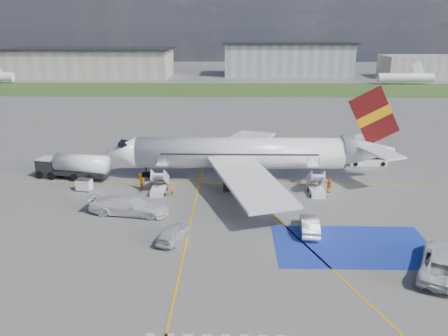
{
  "coord_description": "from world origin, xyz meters",
  "views": [
    {
      "loc": [
        -0.8,
        -39.19,
        18.88
      ],
      "look_at": [
        -1.8,
        7.49,
        3.5
      ],
      "focal_mm": 35.0,
      "sensor_mm": 36.0,
      "label": 1
    }
  ],
  "objects": [
    {
      "name": "ground",
      "position": [
        0.0,
        0.0,
        0.0
      ],
      "size": [
        400.0,
        400.0,
        0.0
      ],
      "primitive_type": "plane",
      "color": "#60605E",
      "rests_on": "ground"
    },
    {
      "name": "staging_box",
      "position": [
        10.0,
        -4.0,
        0.01
      ],
      "size": [
        14.0,
        8.0,
        0.01
      ],
      "primitive_type": "cube",
      "color": "#1B32A5",
      "rests_on": "ground"
    },
    {
      "name": "airliner",
      "position": [
        1.51,
        14.0,
        3.39
      ],
      "size": [
        36.81,
        32.95,
        11.92
      ],
      "color": "white",
      "rests_on": "ground"
    },
    {
      "name": "crew_aft",
      "position": [
        10.5,
        9.01,
        0.9
      ],
      "size": [
        1.06,
        1.06,
        1.8
      ],
      "primitive_type": "imported",
      "rotation": [
        0.0,
        0.0,
        2.35
      ],
      "color": "#E65F0C",
      "rests_on": "ground"
    },
    {
      "name": "terminal_east",
      "position": [
        75.0,
        128.0,
        4.0
      ],
      "size": [
        40.0,
        16.0,
        8.0
      ],
      "primitive_type": "cube",
      "color": "gray",
      "rests_on": "ground"
    },
    {
      "name": "airstairs_fwd",
      "position": [
        -9.5,
        8.7,
        0.62
      ],
      "size": [
        1.9,
        5.2,
        3.6
      ],
      "color": "white",
      "rests_on": "ground"
    },
    {
      "name": "terminal_west",
      "position": [
        -55.0,
        130.0,
        5.0
      ],
      "size": [
        60.0,
        22.0,
        10.0
      ],
      "primitive_type": "cube",
      "color": "gray",
      "rests_on": "ground"
    },
    {
      "name": "crew_fwd",
      "position": [
        -7.81,
        7.7,
        0.77
      ],
      "size": [
        0.63,
        0.67,
        1.54
      ],
      "primitive_type": "imported",
      "rotation": [
        0.0,
        0.0,
        0.96
      ],
      "color": "orange",
      "rests_on": "ground"
    },
    {
      "name": "car_silver_a",
      "position": [
        -6.21,
        -3.25,
        0.77
      ],
      "size": [
        3.13,
        4.85,
        1.54
      ],
      "primitive_type": "imported",
      "rotation": [
        0.0,
        0.0,
        2.83
      ],
      "color": "#B9BCC0",
      "rests_on": "ground"
    },
    {
      "name": "taxiway_line_diag",
      "position": [
        0.0,
        12.0,
        0.01
      ],
      "size": [
        20.71,
        56.45,
        0.01
      ],
      "primitive_type": "cube",
      "rotation": [
        0.0,
        0.0,
        0.35
      ],
      "color": "gold",
      "rests_on": "ground"
    },
    {
      "name": "crew_nose",
      "position": [
        -11.83,
        9.71,
        0.97
      ],
      "size": [
        1.17,
        1.2,
        1.95
      ],
      "primitive_type": "imported",
      "rotation": [
        0.0,
        0.0,
        -0.9
      ],
      "color": "orange",
      "rests_on": "ground"
    },
    {
      "name": "grass_strip",
      "position": [
        0.0,
        95.0,
        0.01
      ],
      "size": [
        400.0,
        30.0,
        0.01
      ],
      "primitive_type": "cube",
      "color": "#2D4C1E",
      "rests_on": "ground"
    },
    {
      "name": "car_silver_b",
      "position": [
        6.51,
        -1.4,
        0.79
      ],
      "size": [
        2.06,
        4.9,
        1.57
      ],
      "primitive_type": "imported",
      "rotation": [
        0.0,
        0.0,
        3.06
      ],
      "color": "silver",
      "rests_on": "ground"
    },
    {
      "name": "van_white_b",
      "position": [
        -11.64,
        2.51,
        1.23
      ],
      "size": [
        6.62,
        3.5,
        2.47
      ],
      "primitive_type": "imported",
      "rotation": [
        0.0,
        0.0,
        1.42
      ],
      "color": "silver",
      "rests_on": "ground"
    },
    {
      "name": "airstairs_aft",
      "position": [
        9.0,
        8.7,
        0.62
      ],
      "size": [
        1.9,
        5.2,
        3.6
      ],
      "color": "white",
      "rests_on": "ground"
    },
    {
      "name": "van_white_a",
      "position": [
        15.88,
        -8.08,
        1.16
      ],
      "size": [
        5.42,
        6.8,
        2.32
      ],
      "primitive_type": "imported",
      "rotation": [
        0.0,
        0.0,
        2.65
      ],
      "color": "silver",
      "rests_on": "ground"
    },
    {
      "name": "belt_loader",
      "position": [
        18.3,
        20.17,
        0.41
      ],
      "size": [
        5.61,
        2.25,
        1.66
      ],
      "rotation": [
        0.0,
        0.0,
        0.04
      ],
      "color": "white",
      "rests_on": "ground"
    },
    {
      "name": "gpu_cart",
      "position": [
        -18.5,
        9.12,
        0.66
      ],
      "size": [
        1.93,
        1.44,
        1.46
      ],
      "rotation": [
        0.0,
        0.0,
        -0.19
      ],
      "color": "white",
      "rests_on": "ground"
    },
    {
      "name": "taxiway_line_cross",
      "position": [
        -5.0,
        -10.0,
        0.01
      ],
      "size": [
        0.2,
        60.0,
        0.01
      ],
      "primitive_type": "cube",
      "color": "gold",
      "rests_on": "ground"
    },
    {
      "name": "taxiway_line_main",
      "position": [
        0.0,
        12.0,
        0.01
      ],
      "size": [
        120.0,
        0.2,
        0.01
      ],
      "primitive_type": "cube",
      "color": "gold",
      "rests_on": "ground"
    },
    {
      "name": "terminal_centre",
      "position": [
        20.0,
        135.0,
        6.0
      ],
      "size": [
        48.0,
        18.0,
        12.0
      ],
      "primitive_type": "cube",
      "color": "gray",
      "rests_on": "ground"
    },
    {
      "name": "fuel_tanker",
      "position": [
        -21.21,
        13.54,
        1.36
      ],
      "size": [
        9.76,
        4.32,
        3.23
      ],
      "rotation": [
        0.0,
        0.0,
        -0.19
      ],
      "color": "black",
      "rests_on": "ground"
    }
  ]
}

